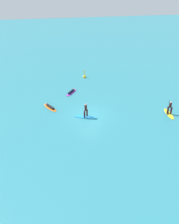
% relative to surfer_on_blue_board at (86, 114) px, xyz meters
% --- Properties ---
extents(ground_plane, '(120.00, 120.00, 0.00)m').
position_rel_surfer_on_blue_board_xyz_m(ground_plane, '(0.51, 0.37, -0.44)').
color(ground_plane, teal).
rests_on(ground_plane, ground).
extents(surfer_on_blue_board, '(2.92, 1.57, 1.92)m').
position_rel_surfer_on_blue_board_xyz_m(surfer_on_blue_board, '(0.00, 0.00, 0.00)').
color(surfer_on_blue_board, '#1E8CD1').
rests_on(surfer_on_blue_board, ground_plane).
extents(surfer_on_yellow_board, '(0.72, 2.61, 2.11)m').
position_rel_surfer_on_blue_board_xyz_m(surfer_on_yellow_board, '(10.35, -0.77, -0.01)').
color(surfer_on_yellow_board, yellow).
rests_on(surfer_on_yellow_board, ground_plane).
extents(surfer_on_purple_board, '(1.99, 2.44, 0.38)m').
position_rel_surfer_on_blue_board_xyz_m(surfer_on_purple_board, '(-1.21, 6.76, -0.31)').
color(surfer_on_purple_board, purple).
rests_on(surfer_on_purple_board, ground_plane).
extents(surfer_on_orange_board, '(2.03, 2.57, 0.40)m').
position_rel_surfer_on_blue_board_xyz_m(surfer_on_orange_board, '(-4.30, 2.90, -0.29)').
color(surfer_on_orange_board, orange).
rests_on(surfer_on_orange_board, ground_plane).
extents(marker_buoy, '(0.51, 0.51, 1.42)m').
position_rel_surfer_on_blue_board_xyz_m(marker_buoy, '(1.39, 11.87, -0.26)').
color(marker_buoy, yellow).
rests_on(marker_buoy, ground_plane).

